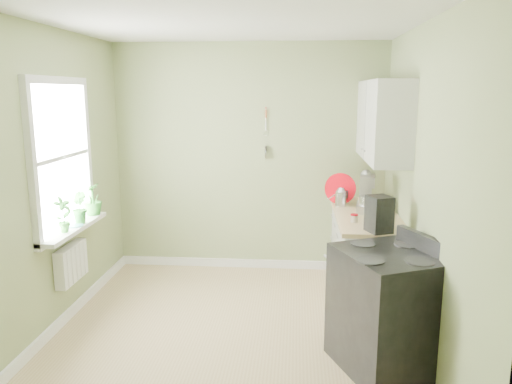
# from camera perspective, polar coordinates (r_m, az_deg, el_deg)

# --- Properties ---
(floor) EXTENTS (3.20, 3.60, 0.02)m
(floor) POSITION_cam_1_polar(r_m,az_deg,el_deg) (4.63, -2.94, -16.25)
(floor) COLOR tan
(floor) RESTS_ON ground
(ceiling) EXTENTS (3.20, 3.60, 0.02)m
(ceiling) POSITION_cam_1_polar(r_m,az_deg,el_deg) (4.14, -3.35, 19.34)
(ceiling) COLOR white
(ceiling) RESTS_ON wall_back
(wall_back) EXTENTS (3.20, 0.02, 2.70)m
(wall_back) POSITION_cam_1_polar(r_m,az_deg,el_deg) (5.95, -0.79, 3.81)
(wall_back) COLOR #949F6D
(wall_back) RESTS_ON floor
(wall_left) EXTENTS (0.02, 3.60, 2.70)m
(wall_left) POSITION_cam_1_polar(r_m,az_deg,el_deg) (4.67, -23.10, 0.78)
(wall_left) COLOR #949F6D
(wall_left) RESTS_ON floor
(wall_right) EXTENTS (0.02, 3.60, 2.70)m
(wall_right) POSITION_cam_1_polar(r_m,az_deg,el_deg) (4.27, 18.81, 0.16)
(wall_right) COLOR #949F6D
(wall_right) RESTS_ON floor
(base_cabinets) EXTENTS (0.60, 1.60, 0.87)m
(base_cabinets) POSITION_cam_1_polar(r_m,az_deg,el_deg) (5.39, 12.40, -7.27)
(base_cabinets) COLOR silver
(base_cabinets) RESTS_ON floor
(countertop) EXTENTS (0.64, 1.60, 0.04)m
(countertop) POSITION_cam_1_polar(r_m,az_deg,el_deg) (5.26, 12.50, -2.57)
(countertop) COLOR #CDB47E
(countertop) RESTS_ON base_cabinets
(upper_cabinets) EXTENTS (0.35, 1.40, 0.80)m
(upper_cabinets) POSITION_cam_1_polar(r_m,az_deg,el_deg) (5.24, 14.29, 7.92)
(upper_cabinets) COLOR silver
(upper_cabinets) RESTS_ON wall_right
(window) EXTENTS (0.06, 1.14, 1.44)m
(window) POSITION_cam_1_polar(r_m,az_deg,el_deg) (4.90, -21.39, 3.73)
(window) COLOR white
(window) RESTS_ON wall_left
(window_sill) EXTENTS (0.18, 1.14, 0.04)m
(window_sill) POSITION_cam_1_polar(r_m,az_deg,el_deg) (4.99, -20.08, -3.90)
(window_sill) COLOR white
(window_sill) RESTS_ON wall_left
(radiator) EXTENTS (0.12, 0.50, 0.35)m
(radiator) POSITION_cam_1_polar(r_m,az_deg,el_deg) (5.05, -20.37, -7.65)
(radiator) COLOR white
(radiator) RESTS_ON wall_left
(wall_utensils) EXTENTS (0.02, 0.14, 0.58)m
(wall_utensils) POSITION_cam_1_polar(r_m,az_deg,el_deg) (5.88, 1.13, 5.82)
(wall_utensils) COLOR #CDB47E
(wall_utensils) RESTS_ON wall_back
(stove) EXTENTS (0.96, 0.98, 1.07)m
(stove) POSITION_cam_1_polar(r_m,az_deg,el_deg) (4.08, 14.75, -12.94)
(stove) COLOR black
(stove) RESTS_ON floor
(stand_mixer) EXTENTS (0.26, 0.37, 0.42)m
(stand_mixer) POSITION_cam_1_polar(r_m,az_deg,el_deg) (5.29, 12.57, -0.28)
(stand_mixer) COLOR #B2B2B7
(stand_mixer) RESTS_ON countertop
(kettle) EXTENTS (0.21, 0.12, 0.21)m
(kettle) POSITION_cam_1_polar(r_m,az_deg,el_deg) (5.49, 9.67, -0.55)
(kettle) COLOR silver
(kettle) RESTS_ON countertop
(coffee_maker) EXTENTS (0.25, 0.26, 0.33)m
(coffee_maker) POSITION_cam_1_polar(r_m,az_deg,el_deg) (4.55, 13.87, -2.57)
(coffee_maker) COLOR black
(coffee_maker) RESTS_ON countertop
(red_tray) EXTENTS (0.35, 0.15, 0.35)m
(red_tray) POSITION_cam_1_polar(r_m,az_deg,el_deg) (5.59, 9.60, 0.38)
(red_tray) COLOR #AF0410
(red_tray) RESTS_ON countertop
(jar) EXTENTS (0.07, 0.07, 0.08)m
(jar) POSITION_cam_1_polar(r_m,az_deg,el_deg) (4.86, 11.16, -2.94)
(jar) COLOR beige
(jar) RESTS_ON countertop
(plant_a) EXTENTS (0.18, 0.21, 0.33)m
(plant_a) POSITION_cam_1_polar(r_m,az_deg,el_deg) (4.75, -21.18, -2.43)
(plant_a) COLOR #296E24
(plant_a) RESTS_ON window_sill
(plant_b) EXTENTS (0.22, 0.22, 0.31)m
(plant_b) POSITION_cam_1_polar(r_m,az_deg,el_deg) (5.04, -19.59, -1.68)
(plant_b) COLOR #296E24
(plant_b) RESTS_ON window_sill
(plant_c) EXTENTS (0.19, 0.19, 0.33)m
(plant_c) POSITION_cam_1_polar(r_m,az_deg,el_deg) (5.34, -18.16, -0.78)
(plant_c) COLOR #296E24
(plant_c) RESTS_ON window_sill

